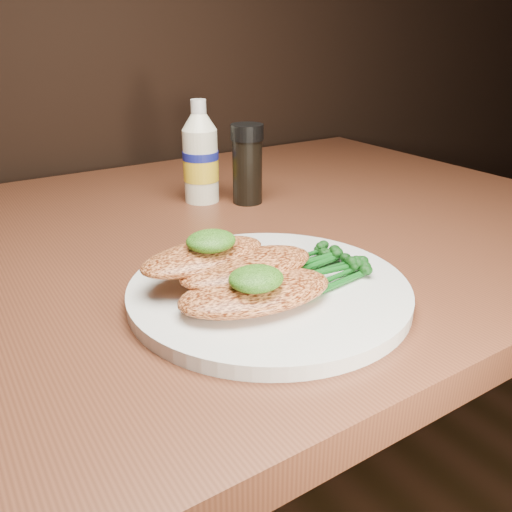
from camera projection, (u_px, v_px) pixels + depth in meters
dining_table at (209, 443)px, 0.87m from camera, size 1.20×0.80×0.75m
plate at (269, 290)px, 0.54m from camera, size 0.29×0.29×0.01m
chicken_front at (256, 292)px, 0.50m from camera, size 0.16×0.10×0.02m
chicken_mid at (247, 267)px, 0.53m from camera, size 0.15×0.07×0.02m
chicken_back at (204, 256)px, 0.53m from camera, size 0.14×0.08×0.02m
pesto_front at (256, 279)px, 0.48m from camera, size 0.05×0.05×0.02m
pesto_back at (211, 241)px, 0.53m from camera, size 0.05×0.05×0.02m
broccolini_bundle at (311, 266)px, 0.55m from camera, size 0.15×0.13×0.02m
mayo_bottle at (200, 152)px, 0.81m from camera, size 0.06×0.06×0.16m
pepper_grinder at (247, 164)px, 0.81m from camera, size 0.06×0.06×0.12m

